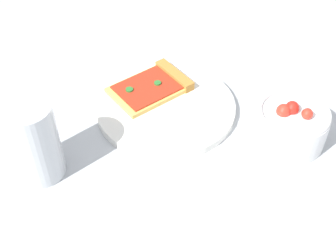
{
  "coord_description": "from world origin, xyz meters",
  "views": [
    {
      "loc": [
        -0.2,
        -0.61,
        0.56
      ],
      "look_at": [
        -0.0,
        -0.11,
        0.03
      ],
      "focal_mm": 49.61,
      "sensor_mm": 36.0,
      "label": 1
    }
  ],
  "objects_px": {
    "salad_bowl": "(291,125)",
    "soda_glass": "(35,143)",
    "pizza_slice_main": "(155,86)",
    "plate": "(166,107)"
  },
  "relations": [
    {
      "from": "salad_bowl",
      "to": "soda_glass",
      "type": "relative_size",
      "value": 0.88
    },
    {
      "from": "pizza_slice_main",
      "to": "salad_bowl",
      "type": "height_order",
      "value": "salad_bowl"
    },
    {
      "from": "plate",
      "to": "pizza_slice_main",
      "type": "bearing_deg",
      "value": 93.55
    },
    {
      "from": "salad_bowl",
      "to": "plate",
      "type": "bearing_deg",
      "value": 139.65
    },
    {
      "from": "soda_glass",
      "to": "pizza_slice_main",
      "type": "bearing_deg",
      "value": 26.75
    },
    {
      "from": "salad_bowl",
      "to": "pizza_slice_main",
      "type": "bearing_deg",
      "value": 131.65
    },
    {
      "from": "pizza_slice_main",
      "to": "salad_bowl",
      "type": "distance_m",
      "value": 0.25
    },
    {
      "from": "plate",
      "to": "soda_glass",
      "type": "distance_m",
      "value": 0.25
    },
    {
      "from": "soda_glass",
      "to": "plate",
      "type": "bearing_deg",
      "value": 15.94
    },
    {
      "from": "plate",
      "to": "soda_glass",
      "type": "bearing_deg",
      "value": -164.06
    }
  ]
}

